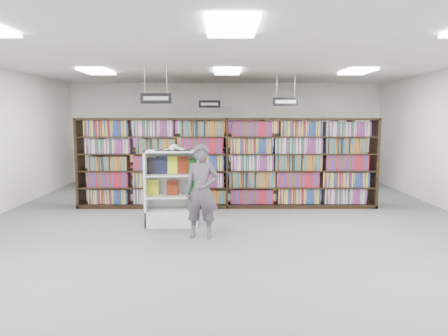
{
  "coord_description": "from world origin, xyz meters",
  "views": [
    {
      "loc": [
        -0.1,
        -8.23,
        2.12
      ],
      "look_at": [
        -0.08,
        0.5,
        1.1
      ],
      "focal_mm": 35.0,
      "sensor_mm": 36.0,
      "label": 1
    }
  ],
  "objects_px": {
    "open_book": "(174,149)",
    "shopper": "(202,191)",
    "bookshelf_row_near": "(227,163)",
    "endcap_display": "(173,200)"
  },
  "relations": [
    {
      "from": "open_book",
      "to": "shopper",
      "type": "xyz_separation_m",
      "value": [
        0.58,
        -0.89,
        -0.68
      ]
    },
    {
      "from": "bookshelf_row_near",
      "to": "endcap_display",
      "type": "bearing_deg",
      "value": -121.52
    },
    {
      "from": "bookshelf_row_near",
      "to": "endcap_display",
      "type": "relative_size",
      "value": 4.73
    },
    {
      "from": "endcap_display",
      "to": "shopper",
      "type": "bearing_deg",
      "value": -59.53
    },
    {
      "from": "endcap_display",
      "to": "bookshelf_row_near",
      "type": "bearing_deg",
      "value": 55.2
    },
    {
      "from": "open_book",
      "to": "shopper",
      "type": "relative_size",
      "value": 0.42
    },
    {
      "from": "bookshelf_row_near",
      "to": "open_book",
      "type": "bearing_deg",
      "value": -120.12
    },
    {
      "from": "endcap_display",
      "to": "open_book",
      "type": "bearing_deg",
      "value": -38.83
    },
    {
      "from": "bookshelf_row_near",
      "to": "shopper",
      "type": "height_order",
      "value": "bookshelf_row_near"
    },
    {
      "from": "endcap_display",
      "to": "shopper",
      "type": "distance_m",
      "value": 1.16
    }
  ]
}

